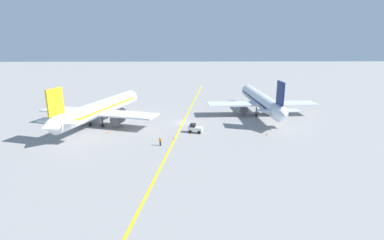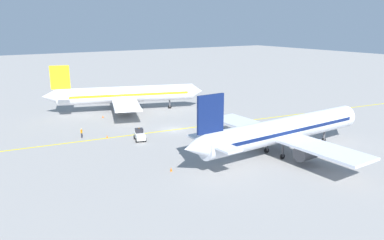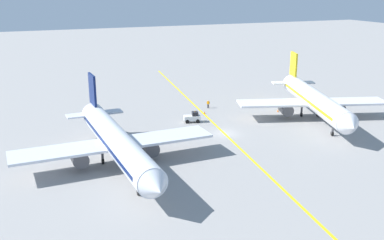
{
  "view_description": "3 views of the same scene",
  "coord_description": "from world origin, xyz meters",
  "px_view_note": "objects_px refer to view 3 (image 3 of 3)",
  "views": [
    {
      "loc": [
        0.65,
        -68.68,
        19.21
      ],
      "look_at": [
        1.94,
        -5.98,
        2.22
      ],
      "focal_mm": 28.0,
      "sensor_mm": 36.0,
      "label": 1
    },
    {
      "loc": [
        58.41,
        -32.81,
        19.22
      ],
      "look_at": [
        3.94,
        1.46,
        2.54
      ],
      "focal_mm": 35.0,
      "sensor_mm": 36.0,
      "label": 2
    },
    {
      "loc": [
        32.5,
        65.17,
        24.3
      ],
      "look_at": [
        4.71,
        -3.02,
        2.07
      ],
      "focal_mm": 42.0,
      "sensor_mm": 36.0,
      "label": 3
    }
  ],
  "objects_px": {
    "airplane_at_gate": "(314,100)",
    "airplane_adjacent_stand": "(116,141)",
    "ground_crew_worker": "(208,104)",
    "traffic_cone_by_wingtip": "(111,127)",
    "baggage_tug_white": "(193,117)",
    "traffic_cone_near_nose": "(204,113)",
    "traffic_cone_mid_apron": "(278,110)"
  },
  "relations": [
    {
      "from": "baggage_tug_white",
      "to": "ground_crew_worker",
      "type": "bearing_deg",
      "value": -130.27
    },
    {
      "from": "airplane_adjacent_stand",
      "to": "baggage_tug_white",
      "type": "distance_m",
      "value": 23.61
    },
    {
      "from": "traffic_cone_mid_apron",
      "to": "airplane_adjacent_stand",
      "type": "bearing_deg",
      "value": 23.03
    },
    {
      "from": "airplane_at_gate",
      "to": "ground_crew_worker",
      "type": "height_order",
      "value": "airplane_at_gate"
    },
    {
      "from": "baggage_tug_white",
      "to": "airplane_at_gate",
      "type": "bearing_deg",
      "value": 163.29
    },
    {
      "from": "airplane_adjacent_stand",
      "to": "baggage_tug_white",
      "type": "relative_size",
      "value": 10.81
    },
    {
      "from": "airplane_at_gate",
      "to": "baggage_tug_white",
      "type": "distance_m",
      "value": 22.91
    },
    {
      "from": "traffic_cone_by_wingtip",
      "to": "traffic_cone_near_nose",
      "type": "bearing_deg",
      "value": -173.8
    },
    {
      "from": "airplane_at_gate",
      "to": "traffic_cone_near_nose",
      "type": "height_order",
      "value": "airplane_at_gate"
    },
    {
      "from": "traffic_cone_near_nose",
      "to": "traffic_cone_mid_apron",
      "type": "bearing_deg",
      "value": 163.52
    },
    {
      "from": "traffic_cone_by_wingtip",
      "to": "traffic_cone_mid_apron",
      "type": "bearing_deg",
      "value": 176.35
    },
    {
      "from": "airplane_adjacent_stand",
      "to": "traffic_cone_by_wingtip",
      "type": "height_order",
      "value": "airplane_adjacent_stand"
    },
    {
      "from": "baggage_tug_white",
      "to": "traffic_cone_mid_apron",
      "type": "xyz_separation_m",
      "value": [
        -18.42,
        -0.04,
        -0.63
      ]
    },
    {
      "from": "airplane_adjacent_stand",
      "to": "traffic_cone_mid_apron",
      "type": "distance_m",
      "value": 39.44
    },
    {
      "from": "traffic_cone_near_nose",
      "to": "airplane_adjacent_stand",
      "type": "bearing_deg",
      "value": 41.65
    },
    {
      "from": "airplane_at_gate",
      "to": "traffic_cone_mid_apron",
      "type": "height_order",
      "value": "airplane_at_gate"
    },
    {
      "from": "airplane_at_gate",
      "to": "traffic_cone_mid_apron",
      "type": "xyz_separation_m",
      "value": [
        3.35,
        -6.58,
        -3.43
      ]
    },
    {
      "from": "baggage_tug_white",
      "to": "traffic_cone_near_nose",
      "type": "xyz_separation_m",
      "value": [
        -4.26,
        -4.24,
        -0.63
      ]
    },
    {
      "from": "ground_crew_worker",
      "to": "traffic_cone_mid_apron",
      "type": "height_order",
      "value": "ground_crew_worker"
    },
    {
      "from": "airplane_at_gate",
      "to": "airplane_adjacent_stand",
      "type": "relative_size",
      "value": 0.98
    },
    {
      "from": "baggage_tug_white",
      "to": "traffic_cone_near_nose",
      "type": "bearing_deg",
      "value": -135.13
    },
    {
      "from": "ground_crew_worker",
      "to": "traffic_cone_by_wingtip",
      "type": "bearing_deg",
      "value": 14.94
    },
    {
      "from": "airplane_at_gate",
      "to": "traffic_cone_by_wingtip",
      "type": "bearing_deg",
      "value": -13.38
    },
    {
      "from": "airplane_adjacent_stand",
      "to": "traffic_cone_near_nose",
      "type": "bearing_deg",
      "value": -138.35
    },
    {
      "from": "traffic_cone_mid_apron",
      "to": "baggage_tug_white",
      "type": "bearing_deg",
      "value": 0.14
    },
    {
      "from": "airplane_adjacent_stand",
      "to": "traffic_cone_mid_apron",
      "type": "relative_size",
      "value": 64.53
    },
    {
      "from": "traffic_cone_by_wingtip",
      "to": "airplane_adjacent_stand",
      "type": "bearing_deg",
      "value": 80.5
    },
    {
      "from": "airplane_adjacent_stand",
      "to": "traffic_cone_near_nose",
      "type": "xyz_separation_m",
      "value": [
        -21.99,
        -19.56,
        -3.43
      ]
    },
    {
      "from": "baggage_tug_white",
      "to": "traffic_cone_mid_apron",
      "type": "height_order",
      "value": "baggage_tug_white"
    },
    {
      "from": "traffic_cone_mid_apron",
      "to": "traffic_cone_by_wingtip",
      "type": "height_order",
      "value": "same"
    },
    {
      "from": "airplane_adjacent_stand",
      "to": "traffic_cone_mid_apron",
      "type": "xyz_separation_m",
      "value": [
        -36.16,
        -15.37,
        -3.43
      ]
    },
    {
      "from": "baggage_tug_white",
      "to": "traffic_cone_mid_apron",
      "type": "bearing_deg",
      "value": -179.86
    }
  ]
}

